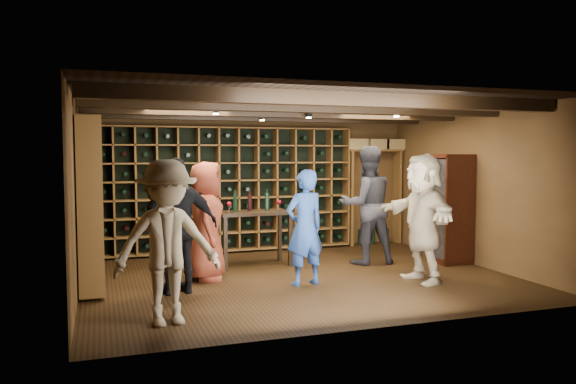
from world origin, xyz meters
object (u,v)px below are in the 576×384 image
object	(u,v)px
guest_khaki	(167,243)
man_grey_suit	(367,205)
guest_red_floral	(206,221)
guest_beige	(423,218)
tasting_table	(253,218)
guest_woman_black	(178,226)
man_blue_shirt	(305,228)
display_cabinet	(451,211)

from	to	relation	value
guest_khaki	man_grey_suit	bearing A→B (deg)	26.54
guest_red_floral	guest_beige	size ratio (longest dim) A/B	0.93
guest_red_floral	tasting_table	world-z (taller)	guest_red_floral
guest_woman_black	man_blue_shirt	bearing A→B (deg)	170.86
guest_beige	tasting_table	size ratio (longest dim) A/B	1.52
display_cabinet	guest_khaki	distance (m)	5.13
man_blue_shirt	guest_beige	distance (m)	1.67
guest_beige	tasting_table	world-z (taller)	guest_beige
display_cabinet	tasting_table	world-z (taller)	display_cabinet
display_cabinet	guest_red_floral	xyz separation A→B (m)	(-4.01, 0.05, -0.02)
man_grey_suit	guest_beige	world-z (taller)	man_grey_suit
man_grey_suit	guest_beige	xyz separation A→B (m)	(0.16, -1.41, -0.06)
man_blue_shirt	tasting_table	bearing A→B (deg)	-90.02
guest_beige	display_cabinet	bearing A→B (deg)	130.23
man_grey_suit	tasting_table	xyz separation A→B (m)	(-1.79, 0.41, -0.18)
guest_red_floral	guest_beige	xyz separation A→B (m)	(2.85, -1.06, 0.06)
man_blue_shirt	guest_khaki	bearing A→B (deg)	19.06
display_cabinet	guest_khaki	xyz separation A→B (m)	(-4.77, -1.88, 0.01)
man_blue_shirt	guest_red_floral	world-z (taller)	guest_red_floral
guest_beige	guest_red_floral	bearing A→B (deg)	-110.88
man_grey_suit	tasting_table	size ratio (longest dim) A/B	1.61
man_blue_shirt	man_grey_suit	world-z (taller)	man_grey_suit
man_grey_suit	guest_khaki	world-z (taller)	man_grey_suit
man_blue_shirt	guest_woman_black	world-z (taller)	guest_woman_black
guest_beige	guest_khaki	bearing A→B (deg)	-76.93
display_cabinet	guest_red_floral	world-z (taller)	display_cabinet
man_grey_suit	guest_khaki	xyz separation A→B (m)	(-3.45, -2.28, -0.09)
man_grey_suit	man_blue_shirt	bearing A→B (deg)	40.07
display_cabinet	man_grey_suit	world-z (taller)	man_grey_suit
man_grey_suit	guest_woman_black	bearing A→B (deg)	21.21
man_grey_suit	guest_beige	bearing A→B (deg)	100.27
guest_woman_black	guest_beige	distance (m)	3.35
display_cabinet	tasting_table	size ratio (longest dim) A/B	1.48
guest_woman_black	man_grey_suit	bearing A→B (deg)	-168.65
display_cabinet	man_grey_suit	size ratio (longest dim) A/B	0.91
guest_khaki	guest_red_floral	bearing A→B (deg)	61.57
man_blue_shirt	guest_khaki	distance (m)	2.31
display_cabinet	guest_beige	world-z (taller)	guest_beige
guest_beige	tasting_table	xyz separation A→B (m)	(-1.96, 1.81, -0.13)
guest_red_floral	tasting_table	size ratio (longest dim) A/B	1.42
display_cabinet	guest_beige	distance (m)	1.54
guest_woman_black	guest_khaki	size ratio (longest dim) A/B	1.00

